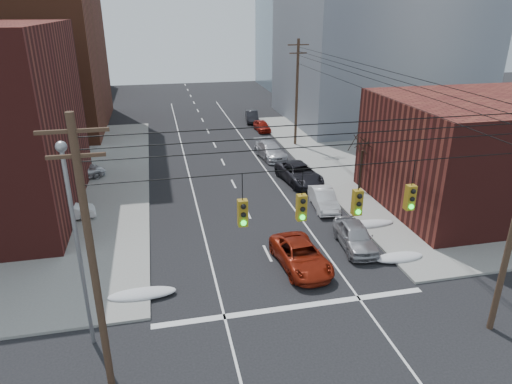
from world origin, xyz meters
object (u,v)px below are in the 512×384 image
parked_car_f (252,117)px  lot_car_d (23,184)px  parked_car_a (355,236)px  parked_car_b (324,199)px  lot_car_b (79,172)px  parked_car_c (299,173)px  lot_car_a (67,212)px  red_pickup (301,256)px  parked_car_e (262,126)px  parked_car_d (270,151)px  lot_car_c (15,197)px

parked_car_f → lot_car_d: 30.53m
parked_car_a → parked_car_f: 33.99m
parked_car_b → lot_car_b: parked_car_b is taller
parked_car_c → lot_car_a: size_ratio=1.54×
red_pickup → parked_car_e: red_pickup is taller
red_pickup → parked_car_d: bearing=76.3°
parked_car_d → lot_car_d: 22.10m
parked_car_b → lot_car_c: bearing=173.5°
parked_car_d → parked_car_f: size_ratio=1.22×
parked_car_b → lot_car_b: 21.09m
parked_car_e → lot_car_c: bearing=-143.9°
lot_car_b → parked_car_c: bearing=-123.5°
parked_car_f → lot_car_a: size_ratio=1.16×
parked_car_e → lot_car_d: (-23.16, -15.27, 0.25)m
lot_car_a → lot_car_b: lot_car_b is taller
parked_car_a → parked_car_b: bearing=93.2°
parked_car_e → lot_car_c: size_ratio=0.71×
parked_car_e → lot_car_b: size_ratio=0.85×
parked_car_e → lot_car_b: bearing=-148.2°
red_pickup → parked_car_d: (3.30, 20.18, 0.04)m
lot_car_d → parked_car_a: bearing=-115.4°
parked_car_c → parked_car_f: 22.36m
parked_car_d → lot_car_b: 17.79m
lot_car_b → parked_car_a: bearing=-151.1°
red_pickup → lot_car_d: 23.84m
red_pickup → parked_car_c: bearing=68.4°
lot_car_c → lot_car_d: size_ratio=1.22×
parked_car_d → parked_car_e: bearing=75.1°
parked_car_e → lot_car_b: 23.16m
parked_car_b → lot_car_c: lot_car_c is taller
red_pickup → parked_car_f: red_pickup is taller
lot_car_c → lot_car_d: lot_car_c is taller
parked_car_d → parked_car_b: bearing=-92.1°
red_pickup → parked_car_f: (4.68, 35.46, -0.02)m
lot_car_a → lot_car_c: lot_car_c is taller
lot_car_d → lot_car_b: bearing=-52.7°
lot_car_b → lot_car_d: (-3.95, -2.36, 0.12)m
parked_car_b → parked_car_d: size_ratio=0.82×
lot_car_a → lot_car_b: (-0.31, 8.47, 0.00)m
lot_car_d → lot_car_a: bearing=-138.7°
parked_car_d → lot_car_d: lot_car_d is taller
lot_car_b → lot_car_d: 4.60m
red_pickup → parked_car_b: (4.20, 7.58, -0.01)m
parked_car_d → parked_car_e: parked_car_d is taller
parked_car_b → lot_car_d: 23.76m
parked_car_b → lot_car_d: bearing=167.0°
parked_car_e → parked_car_f: size_ratio=0.87×
lot_car_d → lot_car_c: bearing=-170.4°
parked_car_a → parked_car_d: size_ratio=0.88×
lot_car_c → parked_car_e: bearing=-41.3°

